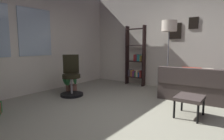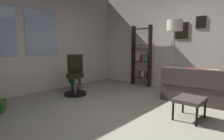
{
  "view_description": "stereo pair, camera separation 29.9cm",
  "coord_description": "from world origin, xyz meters",
  "views": [
    {
      "loc": [
        -2.6,
        -1.45,
        1.25
      ],
      "look_at": [
        0.33,
        0.7,
        0.77
      ],
      "focal_mm": 29.68,
      "sensor_mm": 36.0,
      "label": 1
    },
    {
      "loc": [
        -2.41,
        -1.69,
        1.25
      ],
      "look_at": [
        0.33,
        0.7,
        0.77
      ],
      "focal_mm": 29.68,
      "sensor_mm": 36.0,
      "label": 2
    }
  ],
  "objects": [
    {
      "name": "wall_right_with_frames",
      "position": [
        2.8,
        0.0,
        1.44
      ],
      "size": [
        0.12,
        6.07,
        2.88
      ],
      "color": "white",
      "rests_on": "ground_plane"
    },
    {
      "name": "wall_back_with_windows",
      "position": [
        -0.02,
        3.08,
        1.45
      ],
      "size": [
        5.51,
        0.12,
        2.88
      ],
      "color": "white",
      "rests_on": "ground_plane"
    },
    {
      "name": "footstool",
      "position": [
        0.75,
        -0.69,
        0.32
      ],
      "size": [
        0.52,
        0.44,
        0.37
      ],
      "color": "#423835",
      "rests_on": "ground_plane"
    },
    {
      "name": "ground_plane",
      "position": [
        0.0,
        0.0,
        -0.05
      ],
      "size": [
        5.51,
        6.07,
        0.1
      ],
      "primitive_type": "cube",
      "color": "#9F9E89"
    },
    {
      "name": "couch",
      "position": [
        2.11,
        -0.79,
        0.27
      ],
      "size": [
        1.74,
        1.94,
        0.77
      ],
      "color": "#423835",
      "rests_on": "ground_plane"
    },
    {
      "name": "bookshelf",
      "position": [
        2.54,
        1.4,
        0.82
      ],
      "size": [
        0.18,
        0.64,
        1.86
      ],
      "color": "black",
      "rests_on": "ground_plane"
    },
    {
      "name": "floor_lamp",
      "position": [
        2.26,
        0.27,
        1.64
      ],
      "size": [
        0.39,
        0.39,
        1.9
      ],
      "color": "slate",
      "rests_on": "ground_plane"
    },
    {
      "name": "office_chair",
      "position": [
        0.48,
        2.08,
        0.41
      ],
      "size": [
        0.59,
        0.59,
        1.02
      ],
      "color": "black",
      "rests_on": "ground_plane"
    },
    {
      "name": "potted_plant",
      "position": [
        0.7,
        2.39,
        0.23
      ],
      "size": [
        0.4,
        0.46,
        0.6
      ],
      "color": "brown",
      "rests_on": "ground_plane"
    }
  ]
}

